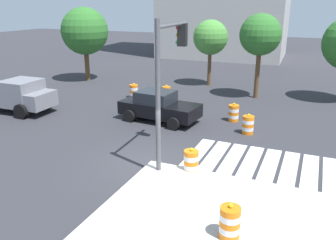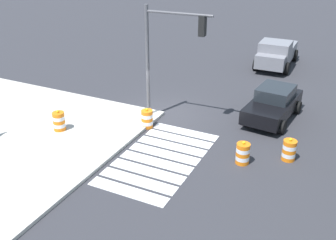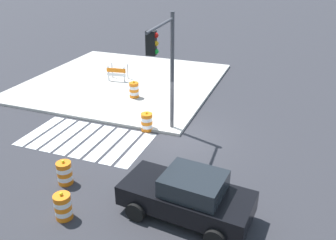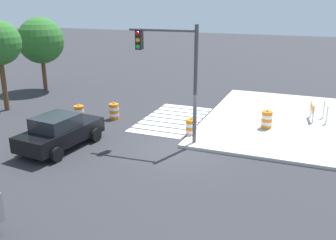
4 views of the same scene
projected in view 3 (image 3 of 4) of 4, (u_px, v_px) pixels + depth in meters
The scene contains 10 objects.
ground_plane at pixel (179, 137), 16.77m from camera, with size 120.00×120.00×0.00m, color #2D2D33.
sidewalk_corner at pixel (123, 81), 23.70m from camera, with size 12.00×12.00×0.15m, color #BCB7AD.
crosswalk_stripes at pixel (86, 140), 16.50m from camera, with size 5.85×3.20×0.02m.
sports_car at pixel (188, 195), 11.45m from camera, with size 4.46×2.47×1.63m.
traffic_barrel_crosswalk_end at pixel (63, 207), 11.49m from camera, with size 0.56×0.56×1.02m.
traffic_barrel_median_near at pixel (147, 122), 17.19m from camera, with size 0.56×0.56×1.02m.
traffic_barrel_far_curb at pixel (65, 173), 13.24m from camera, with size 0.56×0.56×1.02m.
traffic_barrel_on_sidewalk at pixel (134, 90), 20.76m from camera, with size 0.56×0.56×1.02m.
construction_barricade at pixel (117, 72), 23.41m from camera, with size 1.33×0.94×1.00m.
traffic_light_pole at pixel (165, 58), 14.80m from camera, with size 0.52×3.29×5.50m.
Camera 3 is at (-4.64, 14.06, 7.95)m, focal length 37.79 mm.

